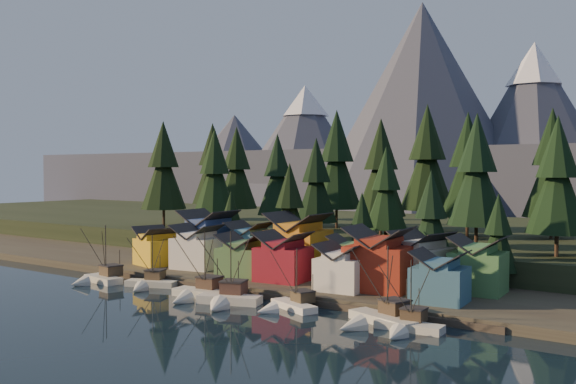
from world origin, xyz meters
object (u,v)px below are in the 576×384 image
Objects in this scene: house_back_0 at (208,235)px; house_back_1 at (250,243)px; boat_1 at (148,277)px; boat_3 at (227,289)px; house_front_1 at (197,245)px; boat_2 at (198,285)px; boat_6 at (406,318)px; boat_5 at (377,310)px; boat_0 at (98,270)px; house_front_0 at (156,245)px; boat_4 at (288,297)px.

house_back_1 is (10.26, 1.19, -1.08)m from house_back_0.
house_back_1 is at bearing 57.86° from boat_1.
boat_3 reaches higher than house_front_1.
house_back_0 reaches higher than house_back_1.
house_front_1 is at bearing 128.95° from boat_2.
boat_3 reaches higher than boat_6.
boat_5 is at bearing -22.25° from boat_1.
house_back_0 is at bearing 124.46° from boat_2.
house_back_0 reaches higher than boat_5.
boat_3 reaches higher than boat_2.
boat_6 is 53.46m from house_back_1.
boat_0 is 1.16× the size of boat_6.
boat_2 is 1.18× the size of boat_6.
boat_3 reaches higher than boat_5.
boat_3 is (21.29, -3.03, 0.51)m from boat_1.
boat_0 is 57.48m from boat_5.
boat_3 is at bearing -11.45° from house_front_0.
boat_1 is at bearing 22.45° from boat_0.
boat_3 is 25.40m from boat_5.
house_back_1 is at bearing 160.42° from boat_4.
boat_2 is at bearing -78.05° from house_back_1.
boat_3 is 29.15m from house_front_1.
boat_4 is 1.11× the size of house_back_1.
boat_3 is 1.15× the size of house_back_0.
house_back_1 reaches higher than house_front_0.
house_back_0 is at bearing 83.52° from boat_1.
boat_1 is 0.87× the size of boat_5.
boat_3 is at bearing 8.56° from boat_0.
boat_1 is at bearing -158.83° from boat_4.
boat_1 is 1.04× the size of boat_4.
boat_3 is 1.23× the size of boat_6.
boat_5 is at bearing -38.72° from house_back_1.
house_front_1 is at bearing 123.81° from boat_3.
house_back_0 is at bearing 118.12° from boat_3.
house_back_0 is at bearing 175.28° from boat_5.
house_back_0 is (-57.13, 24.15, 5.38)m from boat_6.
boat_0 is at bearing 176.14° from boat_2.
house_back_0 is (5.18, 24.48, 4.88)m from boat_0.
boat_6 is at bearing 0.85° from house_front_0.
boat_4 is 45.25m from house_front_0.
boat_6 is at bearing -37.14° from house_back_1.
house_front_0 is 11.10m from house_back_0.
boat_6 is at bearing 9.82° from boat_0.
boat_2 is 1.27× the size of house_front_1.
house_front_1 is 1.04× the size of house_back_1.
boat_5 is 50.95m from house_front_1.
house_back_1 is at bearing 45.01° from house_front_1.
house_back_0 is (-19.76, 23.96, 5.03)m from boat_2.
boat_0 reaches higher than house_back_1.
house_back_1 is (16.43, 10.27, 0.59)m from house_front_0.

